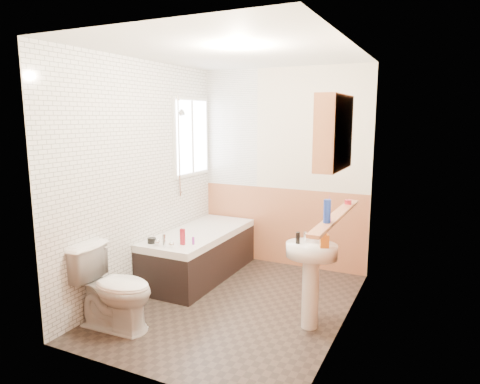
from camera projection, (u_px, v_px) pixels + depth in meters
name	position (u px, v px, depth m)	size (l,w,h in m)	color
floor	(234.00, 304.00, 4.40)	(2.80, 2.80, 0.00)	#2B221E
ceiling	(233.00, 51.00, 3.96)	(2.80, 2.80, 0.00)	white
wall_back	(283.00, 169.00, 5.43)	(2.20, 0.02, 2.50)	beige
wall_front	(141.00, 213.00, 2.93)	(2.20, 0.02, 2.50)	beige
wall_left	(142.00, 177.00, 4.65)	(0.02, 2.80, 2.50)	beige
wall_right	(348.00, 193.00, 3.70)	(0.02, 2.80, 2.50)	beige
wainscot_right	(342.00, 275.00, 3.84)	(0.01, 2.80, 1.00)	#C1764F
wainscot_front	(148.00, 314.00, 3.08)	(2.20, 0.01, 1.00)	#C1764F
wainscot_back	(281.00, 226.00, 5.54)	(2.20, 0.01, 1.00)	#C1764F
tile_cladding_left	(144.00, 178.00, 4.64)	(0.01, 2.80, 2.50)	white
tile_return_back	(231.00, 128.00, 5.63)	(0.75, 0.01, 1.50)	white
window	(192.00, 137.00, 5.41)	(0.03, 0.79, 0.99)	white
bathtub	(200.00, 252.00, 5.15)	(0.70, 1.62, 0.70)	black
shower_riser	(179.00, 138.00, 5.11)	(0.10, 0.08, 1.21)	silver
toilet	(114.00, 288.00, 3.85)	(0.43, 0.77, 0.76)	white
sink	(311.00, 268.00, 3.83)	(0.46, 0.37, 0.90)	white
pine_shelf	(336.00, 216.00, 3.69)	(0.10, 1.45, 0.03)	#C1764F
medicine_cabinet	(334.00, 132.00, 3.49)	(0.17, 0.68, 0.61)	#C1764F
foam_can	(327.00, 211.00, 3.37)	(0.06, 0.06, 0.19)	#19339E
green_bottle	(329.00, 208.00, 3.42)	(0.04, 0.04, 0.22)	purple
black_jar	(348.00, 202.00, 4.10)	(0.07, 0.07, 0.04)	maroon
soap_bottle	(324.00, 243.00, 3.68)	(0.08, 0.17, 0.08)	orange
clear_bottle	(298.00, 238.00, 3.78)	(0.04, 0.04, 0.10)	black
blue_gel	(183.00, 237.00, 4.53)	(0.05, 0.03, 0.17)	maroon
cream_jar	(152.00, 241.00, 4.60)	(0.09, 0.09, 0.06)	black
orange_bottle	(193.00, 241.00, 4.55)	(0.03, 0.03, 0.08)	purple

